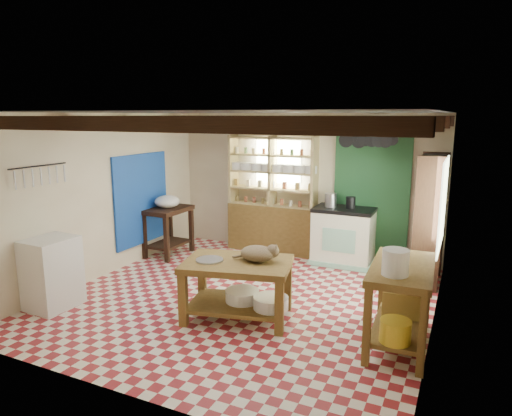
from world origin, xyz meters
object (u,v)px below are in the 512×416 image
at_px(work_table, 238,289).
at_px(right_counter, 400,305).
at_px(prep_table, 168,231).
at_px(white_cabinet, 52,273).
at_px(stove, 344,236).
at_px(cat, 258,254).

bearing_deg(work_table, right_counter, -9.36).
distance_m(prep_table, white_cabinet, 2.61).
distance_m(work_table, stove, 2.81).
relative_size(white_cabinet, cat, 2.16).
relative_size(work_table, cat, 3.00).
bearing_deg(right_counter, prep_table, 156.12).
relative_size(stove, prep_table, 1.14).
bearing_deg(stove, right_counter, -63.57).
bearing_deg(work_table, stove, 62.60).
height_order(white_cabinet, right_counter, white_cabinet).
distance_m(stove, white_cabinet, 4.66).
bearing_deg(cat, right_counter, -22.31).
height_order(stove, right_counter, stove).
height_order(prep_table, right_counter, right_counter).
bearing_deg(right_counter, white_cabinet, -170.95).
distance_m(stove, cat, 2.67).
bearing_deg(cat, prep_table, 122.96).
distance_m(white_cabinet, right_counter, 4.49).
bearing_deg(cat, work_table, -178.69).
bearing_deg(cat, stove, 56.91).
height_order(white_cabinet, cat, white_cabinet).
bearing_deg(work_table, cat, 11.31).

